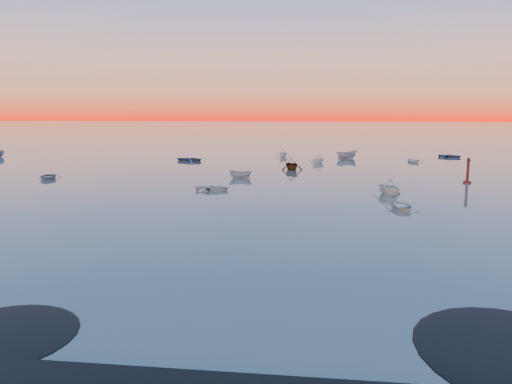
# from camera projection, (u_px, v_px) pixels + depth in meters

# --- Properties ---
(ground) EXTENTS (600.00, 600.00, 0.00)m
(ground) POSITION_uv_depth(u_px,v_px,m) (281.00, 149.00, 118.79)
(ground) COLOR slate
(ground) RESTS_ON ground
(mud_lobes) EXTENTS (140.00, 6.00, 0.07)m
(mud_lobes) POSITION_uv_depth(u_px,v_px,m) (95.00, 338.00, 19.86)
(mud_lobes) COLOR black
(mud_lobes) RESTS_ON ground
(moored_fleet) EXTENTS (124.00, 58.00, 1.20)m
(moored_fleet) POSITION_uv_depth(u_px,v_px,m) (257.00, 173.00, 72.76)
(moored_fleet) COLOR white
(moored_fleet) RESTS_ON ground
(boat_near_left) EXTENTS (4.48, 2.99, 1.03)m
(boat_near_left) POSITION_uv_depth(u_px,v_px,m) (48.00, 179.00, 66.19)
(boat_near_left) COLOR gray
(boat_near_left) RESTS_ON ground
(boat_near_right) EXTENTS (4.39, 3.42, 1.40)m
(boat_near_right) POSITION_uv_depth(u_px,v_px,m) (389.00, 195.00, 53.81)
(boat_near_right) COLOR white
(boat_near_right) RESTS_ON ground
(channel_marker) EXTENTS (0.96, 0.96, 3.40)m
(channel_marker) POSITION_uv_depth(u_px,v_px,m) (468.00, 172.00, 62.37)
(channel_marker) COLOR #450E0F
(channel_marker) RESTS_ON ground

